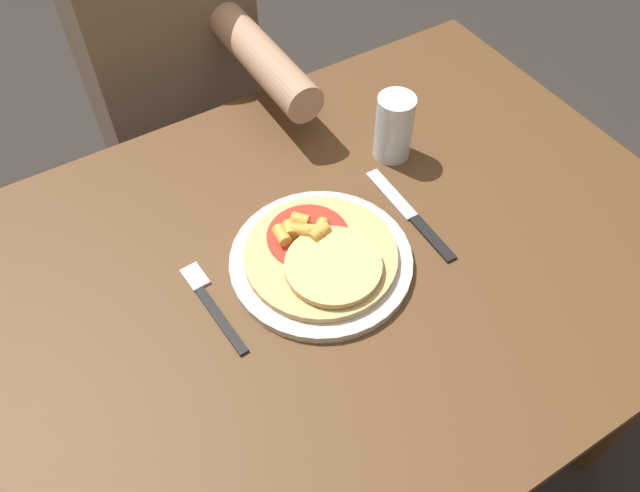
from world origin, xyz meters
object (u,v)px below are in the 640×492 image
at_px(plate, 320,260).
at_px(drinking_glass, 394,127).
at_px(pizza, 321,254).
at_px(dining_table, 296,316).
at_px(knife, 411,215).
at_px(fork, 210,302).
at_px(person_diner, 176,86).

xyz_separation_m(plate, drinking_glass, (0.23, 0.14, 0.05)).
bearing_deg(plate, pizza, -96.85).
relative_size(dining_table, knife, 5.80).
height_order(fork, person_diner, person_diner).
height_order(plate, person_diner, person_diner).
xyz_separation_m(dining_table, plate, (0.05, 0.00, 0.12)).
bearing_deg(fork, drinking_glass, 16.36).
distance_m(knife, person_diner, 0.66).
bearing_deg(plate, knife, 1.03).
height_order(dining_table, person_diner, person_diner).
relative_size(pizza, knife, 1.04).
xyz_separation_m(dining_table, person_diner, (0.07, 0.64, 0.01)).
distance_m(dining_table, pizza, 0.14).
xyz_separation_m(fork, person_diner, (0.19, 0.61, -0.10)).
relative_size(plate, knife, 1.25).
xyz_separation_m(dining_table, knife, (0.22, 0.01, 0.11)).
distance_m(plate, knife, 0.17).
bearing_deg(plate, dining_table, -176.57).
relative_size(plate, drinking_glass, 2.32).
height_order(plate, pizza, pizza).
height_order(fork, knife, same).
distance_m(plate, drinking_glass, 0.27).
distance_m(dining_table, person_diner, 0.64).
relative_size(dining_table, person_diner, 1.12).
xyz_separation_m(dining_table, pizza, (0.05, 0.00, 0.13)).
bearing_deg(knife, plate, -178.97).
xyz_separation_m(pizza, drinking_glass, (0.23, 0.14, 0.03)).
bearing_deg(fork, dining_table, -10.66).
height_order(dining_table, pizza, pizza).
distance_m(drinking_glass, person_diner, 0.56).
bearing_deg(pizza, drinking_glass, 31.57).
relative_size(knife, drinking_glass, 1.86).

